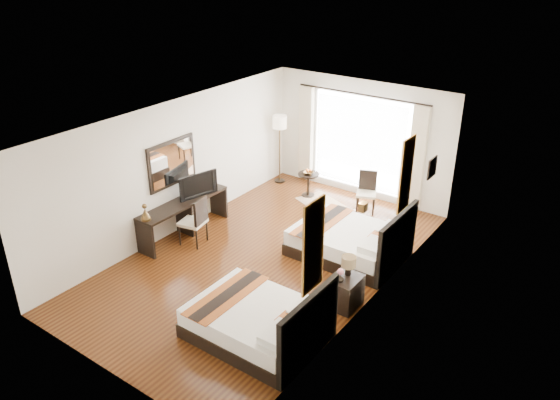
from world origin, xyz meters
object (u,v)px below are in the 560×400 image
Objects in this scene: desk_chair at (194,229)px; side_table at (308,185)px; bed_far at (351,242)px; table_lamp at (349,263)px; console_desk at (184,218)px; bed_near at (260,322)px; vase at (340,280)px; fruit_bowl at (308,173)px; window_chair at (366,199)px; nightstand at (345,292)px; television at (196,184)px; floor_lamp at (280,126)px.

desk_chair is 1.76× the size of side_table.
bed_far is 3.59× the size of side_table.
table_lamp reaches higher than console_desk.
side_table is (1.08, 3.10, -0.09)m from console_desk.
table_lamp is (0.64, 1.60, 0.47)m from bed_near.
bed_far is at bearing 90.69° from bed_near.
vase reaches higher than side_table.
fruit_bowl is 1.53m from window_chair.
vase is 0.14× the size of desk_chair.
bed_far reaches higher than table_lamp.
side_table is (-2.88, 3.35, 0.02)m from nightstand.
desk_chair is (0.41, -0.56, -0.70)m from television.
nightstand is 5.51m from floor_lamp.
table_lamp is at bearing 68.17° from bed_near.
bed_near is 5.30m from fruit_bowl.
vase is 4.02m from television.
fruit_bowl reaches higher than nightstand.
table_lamp is at bearing -48.38° from fruit_bowl.
bed_far is at bearing 115.15° from nightstand.
floor_lamp is (-3.92, 3.53, 0.71)m from table_lamp.
bed_near is at bearing -57.47° from floor_lamp.
desk_chair is at bearing -21.34° from console_desk.
fruit_bowl is (1.08, -0.33, -0.87)m from floor_lamp.
floor_lamp reaches higher than vase.
window_chair is at bearing 109.28° from bed_far.
vase is (0.00, -0.27, -0.20)m from table_lamp.
floor_lamp reaches higher than television.
floor_lamp is at bearing 137.24° from nightstand.
bed_far reaches higher than vase.
nightstand is 2.37× the size of fruit_bowl.
bed_far is 14.88× the size of vase.
bed_far is 4.06m from floor_lamp.
table_lamp is 0.38× the size of desk_chair.
bed_near is 3.46× the size of side_table.
floor_lamp is 7.27× the size of fruit_bowl.
floor_lamp is at bearing 135.90° from vase.
console_desk is at bearing 152.22° from bed_near.
bed_near is 3.53× the size of nightstand.
floor_lamp is (-0.01, 3.01, 0.46)m from television.
console_desk is 0.47m from desk_chair.
television is at bearing 168.60° from vase.
side_table is (-2.86, 3.23, -0.48)m from table_lamp.
bed_far is 2.24× the size of window_chair.
bed_near is at bearing -111.83° from table_lamp.
window_chair reaches higher than console_desk.
bed_far is at bearing -60.65° from television.
console_desk is at bearing -109.54° from fruit_bowl.
console_desk is at bearing -90.25° from floor_lamp.
desk_chair reaches higher than fruit_bowl.
television is (-3.92, 0.52, 0.25)m from table_lamp.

